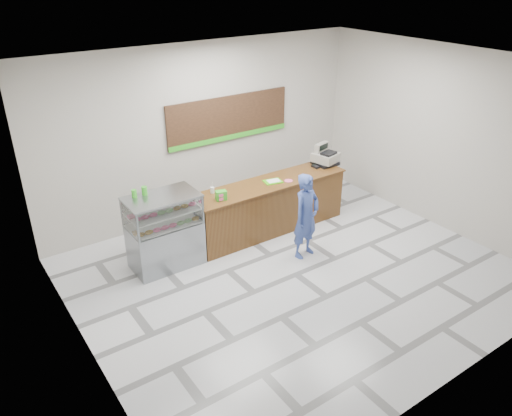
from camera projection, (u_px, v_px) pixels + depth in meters
floor at (296, 274)px, 8.54m from camera, size 7.00×7.00×0.00m
back_wall at (205, 132)px, 9.96m from camera, size 7.00×0.00×7.00m
ceiling at (305, 66)px, 6.97m from camera, size 7.00×7.00×0.00m
sales_counter at (269, 206)px, 9.73m from camera, size 3.26×0.76×1.03m
display_case at (165, 231)px, 8.52m from camera, size 1.22×0.72×1.33m
menu_board at (229, 119)px, 10.13m from camera, size 2.80×0.06×0.90m
cash_register at (325, 157)px, 10.28m from camera, size 0.54×0.56×0.42m
card_terminal at (315, 167)px, 10.16m from camera, size 0.09×0.17×0.04m
serving_tray at (273, 181)px, 9.51m from camera, size 0.38×0.31×0.02m
napkin_box at (199, 198)px, 8.75m from camera, size 0.16×0.16×0.12m
straw_cup at (212, 190)px, 9.04m from camera, size 0.07×0.07×0.11m
promo_box at (221, 195)px, 8.77m from camera, size 0.21×0.17×0.17m
donut_decal at (289, 181)px, 9.56m from camera, size 0.16×0.16×0.00m
green_cup_left at (134, 194)px, 8.17m from camera, size 0.09×0.09×0.13m
green_cup_right at (144, 191)px, 8.26m from camera, size 0.09×0.09×0.14m
customer at (306, 216)px, 8.78m from camera, size 0.64×0.48×1.57m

